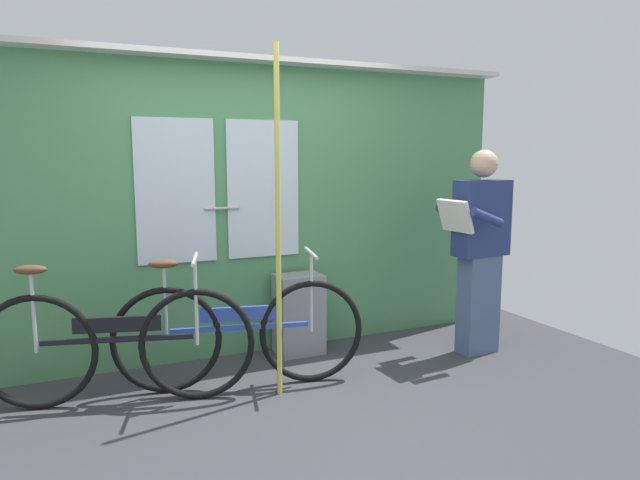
{
  "coord_description": "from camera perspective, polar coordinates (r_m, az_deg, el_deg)",
  "views": [
    {
      "loc": [
        -1.36,
        -3.29,
        1.63
      ],
      "look_at": [
        0.34,
        0.46,
        1.02
      ],
      "focal_mm": 32.39,
      "sensor_mm": 36.0,
      "label": 1
    }
  ],
  "objects": [
    {
      "name": "bicycle_near_door",
      "position": [
        4.04,
        -19.4,
        -9.78
      ],
      "size": [
        1.71,
        0.61,
        0.97
      ],
      "rotation": [
        0.0,
        0.0,
        -0.27
      ],
      "color": "black",
      "rests_on": "ground_plane"
    },
    {
      "name": "train_door_wall",
      "position": [
        4.7,
        -7.58,
        3.58
      ],
      "size": [
        4.73,
        0.28,
        2.38
      ],
      "color": "#4C8C56",
      "rests_on": "ground_plane"
    },
    {
      "name": "ground_plane",
      "position": [
        3.93,
        -1.84,
        -16.42
      ],
      "size": [
        5.73,
        4.0,
        0.04
      ],
      "primitive_type": "cube",
      "color": "#38383D"
    },
    {
      "name": "handrail_pole",
      "position": [
        3.82,
        -4.17,
        1.45
      ],
      "size": [
        0.04,
        0.04,
        2.34
      ],
      "primitive_type": "cylinder",
      "color": "#C6C14C",
      "rests_on": "ground_plane"
    },
    {
      "name": "passenger_reading_newspaper",
      "position": [
        4.87,
        15.5,
        -0.72
      ],
      "size": [
        0.58,
        0.5,
        1.67
      ],
      "rotation": [
        0.0,
        0.0,
        3.2
      ],
      "color": "slate",
      "rests_on": "ground_plane"
    },
    {
      "name": "trash_bin_by_wall",
      "position": [
        4.79,
        -2.11,
        -7.31
      ],
      "size": [
        0.38,
        0.28,
        0.66
      ],
      "primitive_type": "cube",
      "color": "gray",
      "rests_on": "ground_plane"
    },
    {
      "name": "bicycle_leaning_behind",
      "position": [
        4.12,
        -7.94,
        -9.06
      ],
      "size": [
        1.72,
        0.55,
        0.96
      ],
      "rotation": [
        0.0,
        0.0,
        -0.23
      ],
      "color": "black",
      "rests_on": "ground_plane"
    }
  ]
}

